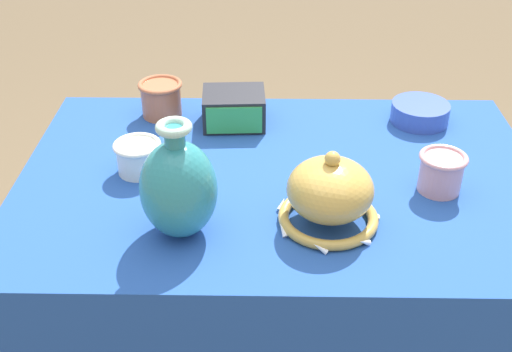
% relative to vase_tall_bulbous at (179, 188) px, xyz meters
% --- Properties ---
extents(display_table, '(1.20, 0.79, 0.77)m').
position_rel_vase_tall_bulbous_xyz_m(display_table, '(0.20, 0.19, -0.18)').
color(display_table, '#38383D').
rests_on(display_table, ground_plane).
extents(vase_tall_bulbous, '(0.15, 0.15, 0.25)m').
position_rel_vase_tall_bulbous_xyz_m(vase_tall_bulbous, '(0.00, 0.00, 0.00)').
color(vase_tall_bulbous, teal).
rests_on(vase_tall_bulbous, display_table).
extents(vase_dome_bell, '(0.21, 0.22, 0.17)m').
position_rel_vase_tall_bulbous_xyz_m(vase_dome_bell, '(0.30, 0.04, -0.04)').
color(vase_dome_bell, gold).
rests_on(vase_dome_bell, display_table).
extents(mosaic_tile_box, '(0.17, 0.14, 0.09)m').
position_rel_vase_tall_bulbous_xyz_m(mosaic_tile_box, '(0.08, 0.46, -0.06)').
color(mosaic_tile_box, '#232328').
rests_on(mosaic_tile_box, display_table).
extents(cup_wide_rose, '(0.10, 0.10, 0.09)m').
position_rel_vase_tall_bulbous_xyz_m(cup_wide_rose, '(0.55, 0.16, -0.06)').
color(cup_wide_rose, '#D19399').
rests_on(cup_wide_rose, display_table).
extents(cup_wide_ivory, '(0.11, 0.11, 0.08)m').
position_rel_vase_tall_bulbous_xyz_m(cup_wide_ivory, '(-0.12, 0.22, -0.06)').
color(cup_wide_ivory, white).
rests_on(cup_wide_ivory, display_table).
extents(pot_squat_cobalt, '(0.15, 0.15, 0.05)m').
position_rel_vase_tall_bulbous_xyz_m(pot_squat_cobalt, '(0.57, 0.48, -0.08)').
color(pot_squat_cobalt, '#3851A8').
rests_on(pot_squat_cobalt, display_table).
extents(cup_wide_terracotta, '(0.12, 0.12, 0.09)m').
position_rel_vase_tall_bulbous_xyz_m(cup_wide_terracotta, '(-0.11, 0.50, -0.06)').
color(cup_wide_terracotta, '#BC6642').
rests_on(cup_wide_terracotta, display_table).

